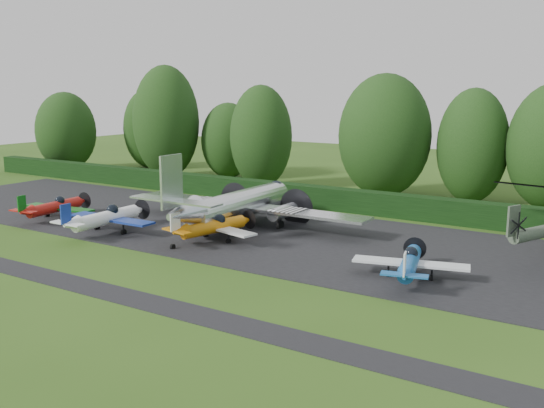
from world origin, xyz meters
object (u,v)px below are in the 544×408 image
Objects in this scene: light_plane_white at (107,218)px; transport_plane at (237,204)px; light_plane_orange at (214,226)px; light_plane_blue at (410,263)px; light_plane_red at (55,207)px.

transport_plane is at bearing 43.98° from light_plane_white.
light_plane_white is at bearing -136.45° from transport_plane.
transport_plane is 2.93× the size of light_plane_orange.
light_plane_orange is (8.41, 2.44, -0.13)m from light_plane_white.
light_plane_orange is 15.15m from light_plane_blue.
light_plane_orange is (1.09, -4.43, -0.79)m from transport_plane.
light_plane_white is 1.15× the size of light_plane_blue.
transport_plane is 10.06m from light_plane_white.
light_plane_red reaches higher than light_plane_blue.
light_plane_red is at bearing 172.15° from light_plane_white.
transport_plane is 17.14m from light_plane_blue.
transport_plane is 4.63m from light_plane_orange.
light_plane_orange is at bearing -169.85° from light_plane_blue.
light_plane_orange is (15.84, 1.31, 0.01)m from light_plane_red.
light_plane_red is (-14.75, -5.74, -0.80)m from transport_plane.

